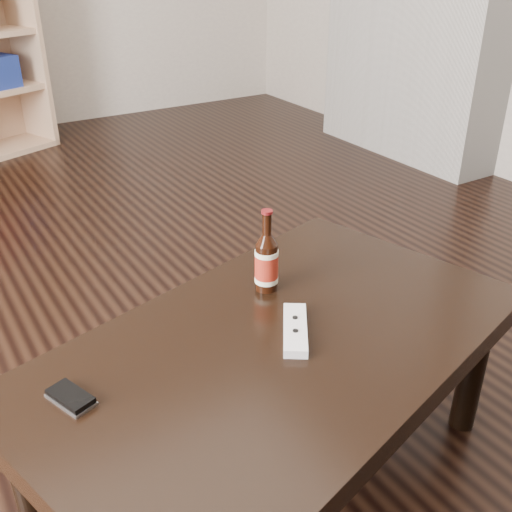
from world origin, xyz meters
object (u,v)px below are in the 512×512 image
phone (71,398)px  remote (295,330)px  coffee_table (279,360)px  beer_bottle (266,262)px

phone → remote: bearing=-25.0°
coffee_table → remote: size_ratio=7.09×
phone → remote: 0.48m
beer_bottle → remote: 0.21m
beer_bottle → phone: bearing=-164.3°
beer_bottle → remote: beer_bottle is taller
coffee_table → beer_bottle: 0.25m
phone → beer_bottle: bearing=-4.0°
coffee_table → phone: size_ratio=11.70×
coffee_table → beer_bottle: bearing=64.9°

